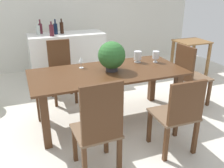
% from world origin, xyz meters
% --- Properties ---
extents(ground_plane, '(7.04, 7.04, 0.00)m').
position_xyz_m(ground_plane, '(0.00, 0.00, 0.00)').
color(ground_plane, silver).
extents(back_wall, '(6.40, 0.10, 2.60)m').
position_xyz_m(back_wall, '(0.00, 2.60, 1.30)').
color(back_wall, silver).
rests_on(back_wall, ground).
extents(dining_table, '(2.08, 0.95, 0.75)m').
position_xyz_m(dining_table, '(0.00, -0.15, 0.62)').
color(dining_table, '#4C2D19').
rests_on(dining_table, ground).
extents(chair_foot_end, '(0.49, 0.47, 0.99)m').
position_xyz_m(chair_foot_end, '(1.35, -0.15, 0.54)').
color(chair_foot_end, '#4C2D19').
rests_on(chair_foot_end, ground).
extents(chair_far_left, '(0.41, 0.48, 0.99)m').
position_xyz_m(chair_far_left, '(-0.47, 0.85, 0.54)').
color(chair_far_left, '#4C2D19').
rests_on(chair_far_left, ground).
extents(chair_near_left, '(0.45, 0.45, 1.05)m').
position_xyz_m(chair_near_left, '(-0.47, -1.15, 0.57)').
color(chair_near_left, '#4C2D19').
rests_on(chair_near_left, ground).
extents(chair_near_right, '(0.47, 0.46, 0.93)m').
position_xyz_m(chair_near_right, '(0.47, -1.14, 0.52)').
color(chair_near_right, '#4C2D19').
rests_on(chair_near_right, ground).
extents(flower_centerpiece, '(0.37, 0.37, 0.40)m').
position_xyz_m(flower_centerpiece, '(0.06, -0.14, 0.96)').
color(flower_centerpiece, '#333338').
rests_on(flower_centerpiece, dining_table).
extents(crystal_vase_left, '(0.11, 0.11, 0.17)m').
position_xyz_m(crystal_vase_left, '(0.56, 0.08, 0.85)').
color(crystal_vase_left, silver).
rests_on(crystal_vase_left, dining_table).
extents(crystal_vase_center_near, '(0.10, 0.10, 0.17)m').
position_xyz_m(crystal_vase_center_near, '(0.81, -0.02, 0.85)').
color(crystal_vase_center_near, silver).
rests_on(crystal_vase_center_near, dining_table).
extents(wine_glass, '(0.07, 0.07, 0.16)m').
position_xyz_m(wine_glass, '(-0.30, 0.12, 0.86)').
color(wine_glass, silver).
rests_on(wine_glass, dining_table).
extents(kitchen_counter, '(1.43, 0.59, 0.96)m').
position_xyz_m(kitchen_counter, '(-0.20, 1.61, 0.48)').
color(kitchen_counter, silver).
rests_on(kitchen_counter, ground).
extents(wine_bottle_clear, '(0.08, 0.08, 0.26)m').
position_xyz_m(wine_bottle_clear, '(-0.48, 1.46, 1.07)').
color(wine_bottle_clear, '#511E28').
rests_on(wine_bottle_clear, kitchen_counter).
extents(wine_bottle_tall, '(0.07, 0.07, 0.26)m').
position_xyz_m(wine_bottle_tall, '(-0.70, 1.65, 1.06)').
color(wine_bottle_tall, '#B2BFB7').
rests_on(wine_bottle_tall, kitchen_counter).
extents(wine_bottle_amber, '(0.07, 0.07, 0.28)m').
position_xyz_m(wine_bottle_amber, '(-0.27, 1.63, 1.08)').
color(wine_bottle_amber, black).
rests_on(wine_bottle_amber, kitchen_counter).
extents(wine_bottle_green, '(0.07, 0.07, 0.28)m').
position_xyz_m(wine_bottle_green, '(-0.39, 1.62, 1.07)').
color(wine_bottle_green, '#0F1E38').
rests_on(wine_bottle_green, kitchen_counter).
extents(wine_bottle_dark, '(0.07, 0.07, 0.27)m').
position_xyz_m(wine_bottle_dark, '(-0.64, 1.79, 1.06)').
color(wine_bottle_dark, '#511E28').
rests_on(wine_bottle_dark, kitchen_counter).
extents(side_table, '(0.64, 0.57, 0.73)m').
position_xyz_m(side_table, '(2.35, 1.07, 0.56)').
color(side_table, brown).
rests_on(side_table, ground).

